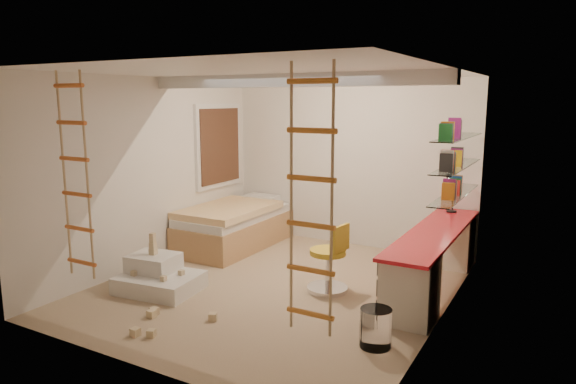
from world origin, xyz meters
The scene contains 15 objects.
floor centered at (0.00, 0.00, 0.00)m, with size 4.50×4.50×0.00m, color tan.
ceiling_beam centered at (0.00, 0.30, 2.52)m, with size 4.00×0.18×0.16m, color white.
window_frame centered at (-1.97, 1.50, 1.55)m, with size 0.06×1.15×1.35m, color white.
window_blind centered at (-1.93, 1.50, 1.55)m, with size 0.02×1.00×1.20m, color #4C2D1E.
rope_ladder_left centered at (-1.35, -1.75, 1.52)m, with size 0.41×0.04×2.13m, color #BF5120, non-canonical shape.
rope_ladder_right centered at (1.35, -1.75, 1.52)m, with size 0.41×0.04×2.13m, color #C07920, non-canonical shape.
waste_bin centered at (1.61, -0.89, 0.19)m, with size 0.30×0.30×0.37m, color white.
desk centered at (1.72, 0.86, 0.40)m, with size 0.56×2.80×0.75m.
shelves centered at (1.87, 1.13, 1.50)m, with size 0.25×1.80×0.71m.
bed centered at (-1.48, 1.23, 0.33)m, with size 1.02×2.00×0.69m.
task_lamp centered at (1.67, 1.82, 1.14)m, with size 0.14×0.36×0.57m.
swivel_chair centered at (0.64, 0.18, 0.31)m, with size 0.56×0.56×0.84m.
play_platform centered at (-1.21, -0.79, 0.16)m, with size 1.01×0.83×0.41m.
toy_blocks centered at (-0.89, -1.13, 0.24)m, with size 1.39×1.21×0.68m.
books centered at (1.87, 1.13, 1.59)m, with size 0.14×0.70×0.92m.
Camera 1 is at (3.09, -5.22, 2.30)m, focal length 32.00 mm.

